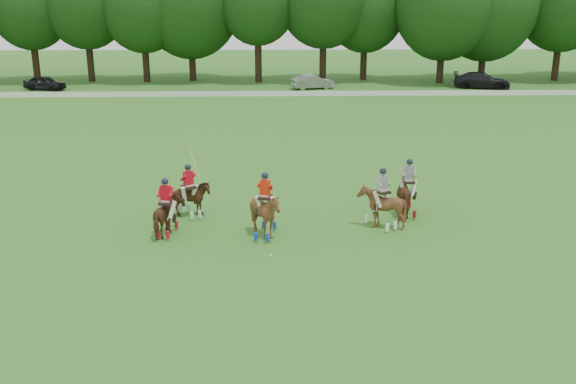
{
  "coord_description": "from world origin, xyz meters",
  "views": [
    {
      "loc": [
        1.13,
        -18.99,
        8.49
      ],
      "look_at": [
        1.79,
        4.2,
        1.4
      ],
      "focal_mm": 40.0,
      "sensor_mm": 36.0,
      "label": 1
    }
  ],
  "objects_px": {
    "car_mid": "(313,82)",
    "polo_red_c": "(265,213)",
    "car_right": "(482,80)",
    "polo_ball": "(271,255)",
    "car_left": "(45,83)",
    "polo_stripe_a": "(408,195)",
    "polo_red_a": "(167,215)",
    "polo_stripe_b": "(382,206)",
    "polo_red_b": "(189,199)"
  },
  "relations": [
    {
      "from": "polo_stripe_b",
      "to": "polo_red_c",
      "type": "bearing_deg",
      "value": -168.87
    },
    {
      "from": "car_right",
      "to": "polo_stripe_a",
      "type": "distance_m",
      "value": 39.88
    },
    {
      "from": "car_left",
      "to": "polo_red_c",
      "type": "distance_m",
      "value": 44.61
    },
    {
      "from": "car_left",
      "to": "car_mid",
      "type": "xyz_separation_m",
      "value": [
        25.35,
        0.0,
        -0.0
      ]
    },
    {
      "from": "car_mid",
      "to": "polo_red_a",
      "type": "distance_m",
      "value": 39.85
    },
    {
      "from": "polo_red_a",
      "to": "polo_ball",
      "type": "bearing_deg",
      "value": -29.37
    },
    {
      "from": "car_right",
      "to": "polo_ball",
      "type": "relative_size",
      "value": 58.92
    },
    {
      "from": "polo_stripe_b",
      "to": "car_right",
      "type": "bearing_deg",
      "value": 67.2
    },
    {
      "from": "car_mid",
      "to": "polo_ball",
      "type": "xyz_separation_m",
      "value": [
        -4.1,
        -41.21,
        -0.62
      ]
    },
    {
      "from": "polo_red_b",
      "to": "polo_stripe_b",
      "type": "distance_m",
      "value": 7.61
    },
    {
      "from": "polo_red_a",
      "to": "car_right",
      "type": "bearing_deg",
      "value": 58.2
    },
    {
      "from": "car_left",
      "to": "polo_red_c",
      "type": "bearing_deg",
      "value": -137.42
    },
    {
      "from": "polo_red_a",
      "to": "polo_red_b",
      "type": "height_order",
      "value": "polo_red_b"
    },
    {
      "from": "car_mid",
      "to": "polo_red_c",
      "type": "xyz_separation_m",
      "value": [
        -4.29,
        -39.32,
        0.23
      ]
    },
    {
      "from": "polo_red_b",
      "to": "car_right",
      "type": "bearing_deg",
      "value": 57.42
    },
    {
      "from": "polo_red_b",
      "to": "polo_ball",
      "type": "distance_m",
      "value": 5.37
    },
    {
      "from": "car_mid",
      "to": "polo_stripe_a",
      "type": "xyz_separation_m",
      "value": [
        1.43,
        -37.01,
        0.18
      ]
    },
    {
      "from": "polo_stripe_a",
      "to": "polo_stripe_b",
      "type": "bearing_deg",
      "value": -132.11
    },
    {
      "from": "car_right",
      "to": "polo_ball",
      "type": "height_order",
      "value": "car_right"
    },
    {
      "from": "polo_red_a",
      "to": "polo_red_c",
      "type": "bearing_deg",
      "value": -4.19
    },
    {
      "from": "car_left",
      "to": "car_right",
      "type": "height_order",
      "value": "car_right"
    },
    {
      "from": "polo_stripe_a",
      "to": "polo_stripe_b",
      "type": "relative_size",
      "value": 0.99
    },
    {
      "from": "car_left",
      "to": "car_mid",
      "type": "relative_size",
      "value": 0.97
    },
    {
      "from": "polo_red_a",
      "to": "polo_stripe_b",
      "type": "xyz_separation_m",
      "value": [
        8.05,
        0.6,
        0.07
      ]
    },
    {
      "from": "car_mid",
      "to": "car_right",
      "type": "xyz_separation_m",
      "value": [
        16.29,
        0.0,
        0.1
      ]
    },
    {
      "from": "polo_stripe_a",
      "to": "polo_red_a",
      "type": "bearing_deg",
      "value": -167.64
    },
    {
      "from": "polo_red_c",
      "to": "polo_red_a",
      "type": "bearing_deg",
      "value": 175.81
    },
    {
      "from": "car_mid",
      "to": "polo_red_c",
      "type": "relative_size",
      "value": 1.66
    },
    {
      "from": "car_mid",
      "to": "polo_stripe_a",
      "type": "relative_size",
      "value": 1.74
    },
    {
      "from": "car_left",
      "to": "car_right",
      "type": "xyz_separation_m",
      "value": [
        41.64,
        0.0,
        0.1
      ]
    },
    {
      "from": "polo_red_b",
      "to": "polo_ball",
      "type": "height_order",
      "value": "polo_red_b"
    },
    {
      "from": "polo_red_c",
      "to": "polo_ball",
      "type": "bearing_deg",
      "value": -84.35
    },
    {
      "from": "polo_stripe_a",
      "to": "polo_ball",
      "type": "bearing_deg",
      "value": -142.83
    },
    {
      "from": "car_right",
      "to": "polo_stripe_a",
      "type": "bearing_deg",
      "value": 174.98
    },
    {
      "from": "car_left",
      "to": "polo_stripe_b",
      "type": "height_order",
      "value": "polo_stripe_b"
    },
    {
      "from": "car_right",
      "to": "polo_red_c",
      "type": "distance_m",
      "value": 44.39
    },
    {
      "from": "polo_red_b",
      "to": "car_left",
      "type": "bearing_deg",
      "value": 115.96
    },
    {
      "from": "polo_ball",
      "to": "car_right",
      "type": "bearing_deg",
      "value": 63.67
    },
    {
      "from": "car_left",
      "to": "car_right",
      "type": "bearing_deg",
      "value": -75.59
    },
    {
      "from": "car_mid",
      "to": "polo_ball",
      "type": "relative_size",
      "value": 45.02
    },
    {
      "from": "polo_red_b",
      "to": "polo_stripe_a",
      "type": "bearing_deg",
      "value": -0.12
    },
    {
      "from": "car_mid",
      "to": "polo_stripe_b",
      "type": "relative_size",
      "value": 1.72
    },
    {
      "from": "car_right",
      "to": "polo_ball",
      "type": "bearing_deg",
      "value": 170.52
    },
    {
      "from": "polo_red_c",
      "to": "polo_stripe_b",
      "type": "height_order",
      "value": "polo_red_c"
    },
    {
      "from": "car_mid",
      "to": "car_left",
      "type": "bearing_deg",
      "value": 74.25
    },
    {
      "from": "car_right",
      "to": "polo_stripe_a",
      "type": "xyz_separation_m",
      "value": [
        -14.86,
        -37.01,
        0.07
      ]
    },
    {
      "from": "car_left",
      "to": "polo_red_a",
      "type": "bearing_deg",
      "value": -141.54
    },
    {
      "from": "polo_red_c",
      "to": "polo_ball",
      "type": "xyz_separation_m",
      "value": [
        0.19,
        -1.88,
        -0.85
      ]
    },
    {
      "from": "car_right",
      "to": "polo_red_c",
      "type": "height_order",
      "value": "polo_red_c"
    },
    {
      "from": "polo_red_a",
      "to": "polo_red_b",
      "type": "relative_size",
      "value": 0.81
    }
  ]
}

